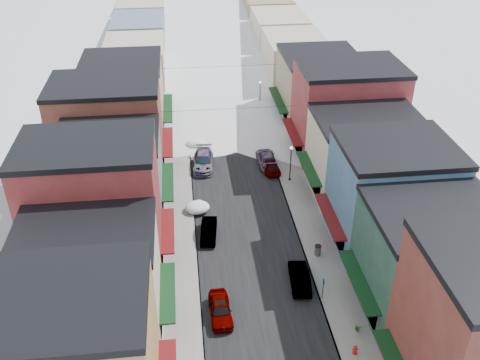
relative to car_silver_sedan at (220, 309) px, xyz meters
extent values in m
cube|color=black|center=(3.50, 47.37, -0.74)|extent=(10.00, 160.00, 0.01)
cube|color=gray|center=(-3.10, 47.37, -0.67)|extent=(3.20, 160.00, 0.15)
cube|color=gray|center=(10.10, 47.37, -0.67)|extent=(3.20, 160.00, 0.15)
cube|color=slate|center=(-1.55, 47.37, -0.67)|extent=(0.10, 160.00, 0.15)
cube|color=slate|center=(8.55, 47.37, -0.67)|extent=(0.10, 160.00, 0.15)
cube|color=black|center=(-9.70, -8.63, 10.51)|extent=(10.20, 8.70, 0.50)
cube|color=beige|center=(-9.70, -0.13, 3.76)|extent=(10.00, 8.00, 9.00)
cube|color=black|center=(-9.70, -0.13, 8.51)|extent=(10.20, 8.20, 0.50)
cube|color=black|center=(-4.10, -0.13, 2.46)|extent=(1.20, 6.80, 0.15)
cube|color=maroon|center=(-10.20, 7.87, 5.26)|extent=(11.00, 8.00, 12.00)
cube|color=black|center=(-10.20, 7.87, 11.51)|extent=(11.20, 8.20, 0.50)
cube|color=#5E1011|center=(-4.10, 7.87, 2.46)|extent=(1.20, 6.80, 0.15)
cube|color=slate|center=(-9.70, 16.37, 3.51)|extent=(10.00, 9.00, 8.50)
cube|color=black|center=(-9.70, 16.37, 8.01)|extent=(10.20, 9.20, 0.50)
cube|color=black|center=(-4.10, 16.37, 2.46)|extent=(1.20, 7.65, 0.15)
cube|color=brown|center=(-10.70, 25.37, 4.51)|extent=(12.00, 9.00, 10.50)
cube|color=black|center=(-10.70, 25.37, 10.01)|extent=(12.20, 9.20, 0.50)
cube|color=#5E1011|center=(-4.10, 25.37, 2.46)|extent=(1.20, 7.65, 0.15)
cube|color=tan|center=(-9.70, 35.37, 4.01)|extent=(10.00, 11.00, 9.50)
cube|color=black|center=(-9.70, 35.37, 9.01)|extent=(10.20, 11.20, 0.50)
cube|color=black|center=(-4.10, 35.37, 2.46)|extent=(1.20, 9.35, 0.15)
cube|color=#22473A|center=(16.70, -0.63, 3.76)|extent=(10.00, 9.00, 9.00)
cube|color=black|center=(16.70, -0.63, 8.51)|extent=(10.20, 9.20, 0.50)
cube|color=black|center=(11.10, -0.63, 2.46)|extent=(1.20, 7.65, 0.15)
cube|color=#3E6B8C|center=(16.70, 8.37, 4.26)|extent=(10.00, 9.00, 10.00)
cube|color=black|center=(16.70, 8.37, 9.51)|extent=(10.20, 9.20, 0.50)
cube|color=#5E1011|center=(11.10, 8.37, 2.46)|extent=(1.20, 7.65, 0.15)
cube|color=beige|center=(17.20, 17.37, 3.51)|extent=(11.00, 9.00, 8.50)
cube|color=black|center=(17.20, 17.37, 8.01)|extent=(11.20, 9.20, 0.50)
cube|color=black|center=(11.10, 17.37, 2.46)|extent=(1.20, 7.65, 0.15)
cube|color=maroon|center=(17.70, 26.37, 4.76)|extent=(12.00, 9.00, 11.00)
cube|color=black|center=(17.70, 26.37, 10.51)|extent=(12.20, 9.20, 0.50)
cube|color=#5E1011|center=(11.10, 26.37, 2.46)|extent=(1.20, 7.65, 0.15)
cube|color=#8C795C|center=(16.70, 36.37, 3.76)|extent=(10.00, 11.00, 9.00)
cube|color=black|center=(16.70, 36.37, 8.51)|extent=(10.20, 11.20, 0.50)
cube|color=black|center=(11.10, 36.37, 2.46)|extent=(1.20, 9.35, 0.15)
cube|color=gray|center=(-9.00, 49.37, 3.26)|extent=(9.00, 13.00, 8.00)
cube|color=gray|center=(16.00, 49.37, 3.26)|extent=(9.00, 13.00, 8.00)
cube|color=gray|center=(-9.00, 63.37, 3.26)|extent=(9.00, 13.00, 8.00)
cube|color=gray|center=(16.00, 63.37, 3.26)|extent=(9.00, 13.00, 8.00)
cube|color=gray|center=(-9.00, 77.37, 3.26)|extent=(9.00, 13.00, 8.00)
cube|color=gray|center=(16.00, 77.37, 3.26)|extent=(9.00, 13.00, 8.00)
cube|color=gray|center=(-9.00, 91.37, 3.26)|extent=(9.00, 13.00, 8.00)
cube|color=gray|center=(16.00, 91.37, 3.26)|extent=(9.00, 13.00, 8.00)
cylinder|color=black|center=(3.50, 27.37, 5.46)|extent=(16.40, 0.04, 0.04)
cylinder|color=black|center=(3.50, 42.37, 5.46)|extent=(16.40, 0.04, 0.04)
imported|color=gray|center=(0.00, 0.00, 0.00)|extent=(1.94, 4.43, 1.49)
imported|color=black|center=(-0.26, 10.75, -0.05)|extent=(1.94, 4.35, 1.39)
imported|color=#999CA1|center=(0.00, 24.57, 0.09)|extent=(2.81, 5.94, 1.67)
imported|color=black|center=(7.20, 3.01, 0.01)|extent=(1.97, 4.70, 1.51)
imported|color=gray|center=(7.80, 22.85, 0.02)|extent=(2.25, 4.63, 1.52)
imported|color=black|center=(7.64, 24.47, 0.02)|extent=(2.15, 5.27, 1.53)
imported|color=#93959A|center=(2.30, 42.02, -0.07)|extent=(1.97, 4.08, 1.34)
imported|color=silver|center=(4.13, 57.95, 0.09)|extent=(3.22, 6.20, 1.67)
cylinder|color=red|center=(9.73, -5.13, -0.54)|extent=(0.36, 0.36, 0.10)
cylinder|color=red|center=(9.73, -5.13, -0.28)|extent=(0.25, 0.25, 0.63)
sphere|color=red|center=(9.73, -5.13, 0.08)|extent=(0.27, 0.27, 0.27)
cylinder|color=red|center=(9.73, -5.13, -0.18)|extent=(0.47, 0.10, 0.10)
cylinder|color=black|center=(8.70, 0.84, 0.50)|extent=(0.06, 0.06, 2.18)
cube|color=#1C429C|center=(8.70, 0.84, 1.29)|extent=(0.08, 0.29, 0.40)
cylinder|color=#535658|center=(9.69, 6.57, -0.09)|extent=(0.58, 0.58, 1.00)
cylinder|color=black|center=(9.69, 6.57, 0.43)|extent=(0.62, 0.62, 0.07)
cylinder|color=black|center=(9.71, 20.20, -0.54)|extent=(0.30, 0.30, 0.10)
cylinder|color=black|center=(9.71, 20.20, 1.41)|extent=(0.12, 0.12, 4.01)
sphere|color=white|center=(9.71, 20.20, 3.57)|extent=(0.36, 0.36, 0.36)
cylinder|color=black|center=(9.12, 40.01, -0.54)|extent=(0.31, 0.31, 0.10)
cylinder|color=black|center=(9.12, 40.01, 1.49)|extent=(0.13, 0.13, 4.17)
sphere|color=white|center=(9.12, 40.01, 3.73)|extent=(0.38, 0.38, 0.38)
imported|color=#447233|center=(10.59, -3.01, -0.29)|extent=(0.65, 0.60, 0.60)
ellipsoid|color=white|center=(-1.19, 15.14, -0.19)|extent=(2.60, 2.20, 1.10)
ellipsoid|color=white|center=(-0.99, 16.34, -0.47)|extent=(1.11, 1.00, 0.56)
ellipsoid|color=white|center=(-0.80, 29.77, -0.23)|extent=(2.41, 2.04, 1.02)
ellipsoid|color=white|center=(-0.60, 30.97, -0.49)|extent=(1.03, 0.93, 0.51)
camera|label=1|loc=(-2.00, -31.50, 31.62)|focal=40.00mm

